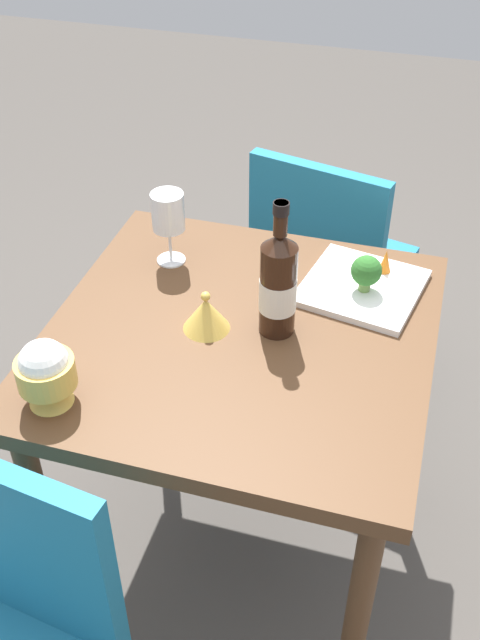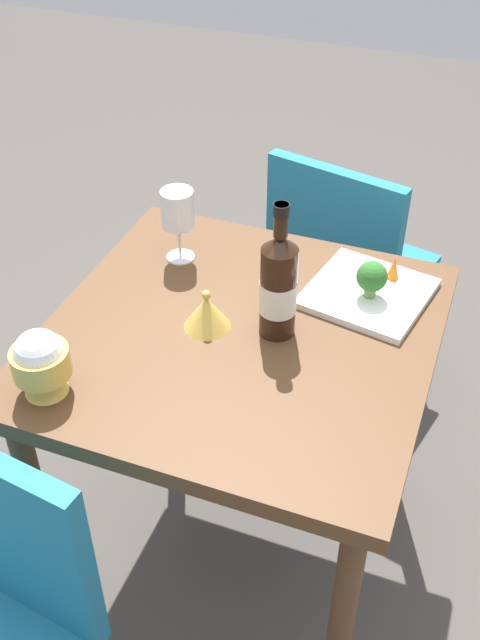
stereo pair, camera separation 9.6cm
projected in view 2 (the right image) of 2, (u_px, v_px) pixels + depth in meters
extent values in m
plane|color=#4C4742|center=(240.00, 543.00, 2.04)|extent=(8.00, 8.00, 0.00)
cube|color=brown|center=(240.00, 338.00, 1.58)|extent=(0.80, 0.80, 0.04)
cylinder|color=brown|center=(171.00, 340.00, 2.16)|extent=(0.05, 0.05, 0.71)
cylinder|color=brown|center=(43.00, 525.00, 1.67)|extent=(0.05, 0.05, 0.71)
cylinder|color=brown|center=(406.00, 399.00, 1.98)|extent=(0.05, 0.05, 0.71)
cylinder|color=brown|center=(341.00, 627.00, 1.48)|extent=(0.05, 0.05, 0.71)
cube|color=teal|center=(355.00, 268.00, 2.30)|extent=(0.48, 0.48, 0.02)
cube|color=teal|center=(332.00, 236.00, 2.05)|extent=(0.13, 0.40, 0.40)
cylinder|color=black|center=(328.00, 282.00, 2.62)|extent=(0.03, 0.03, 0.43)
cylinder|color=black|center=(418.00, 316.00, 2.48)|extent=(0.03, 0.03, 0.43)
cylinder|color=black|center=(276.00, 334.00, 2.41)|extent=(0.03, 0.03, 0.43)
cylinder|color=black|center=(372.00, 374.00, 2.26)|extent=(0.03, 0.03, 0.43)
cylinder|color=black|center=(278.00, 292.00, 1.51)|extent=(0.08, 0.08, 0.20)
cone|color=black|center=(280.00, 243.00, 1.43)|extent=(0.08, 0.08, 0.03)
cylinder|color=black|center=(281.00, 221.00, 1.40)|extent=(0.03, 0.03, 0.07)
cylinder|color=black|center=(281.00, 210.00, 1.39)|extent=(0.03, 0.03, 0.02)
cylinder|color=silver|center=(278.00, 296.00, 1.51)|extent=(0.08, 0.08, 0.07)
cylinder|color=white|center=(181.00, 257.00, 1.79)|extent=(0.07, 0.07, 0.00)
cylinder|color=white|center=(180.00, 241.00, 1.76)|extent=(0.01, 0.01, 0.08)
cylinder|color=white|center=(178.00, 209.00, 1.70)|extent=(0.08, 0.08, 0.09)
cone|color=gold|center=(45.00, 382.00, 1.42)|extent=(0.08, 0.08, 0.04)
cylinder|color=gold|center=(41.00, 362.00, 1.39)|extent=(0.11, 0.11, 0.05)
sphere|color=white|center=(39.00, 353.00, 1.37)|extent=(0.09, 0.09, 0.09)
cone|color=gold|center=(207.00, 312.00, 1.56)|extent=(0.10, 0.10, 0.07)
sphere|color=gold|center=(206.00, 295.00, 1.53)|extent=(0.02, 0.02, 0.02)
cube|color=white|center=(368.00, 293.00, 1.66)|extent=(0.29, 0.29, 0.02)
cylinder|color=#729E4C|center=(370.00, 291.00, 1.63)|extent=(0.03, 0.03, 0.03)
sphere|color=#2D6B28|center=(372.00, 276.00, 1.61)|extent=(0.07, 0.07, 0.07)
cone|color=orange|center=(394.00, 268.00, 1.68)|extent=(0.03, 0.03, 0.06)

